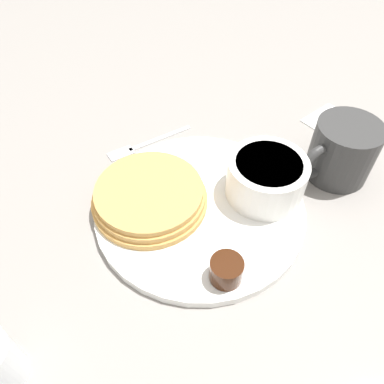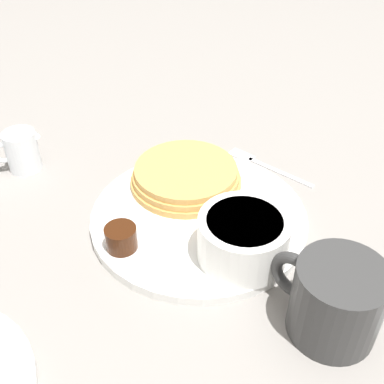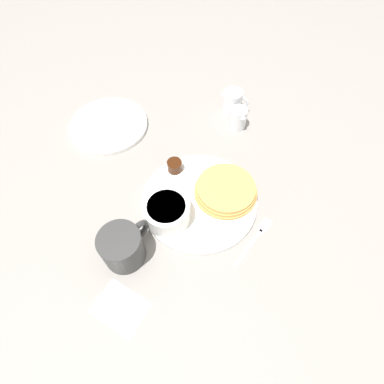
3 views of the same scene
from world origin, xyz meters
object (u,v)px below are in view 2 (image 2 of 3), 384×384
plate (199,217)px  fork (260,163)px  coffee_mug (334,300)px  creamer_pitcher_near (22,151)px  bowl (243,237)px

plate → fork: size_ratio=1.92×
coffee_mug → creamer_pitcher_near: coffee_mug is taller
coffee_mug → creamer_pitcher_near: 0.48m
bowl → fork: size_ratio=0.72×
creamer_pitcher_near → fork: 0.35m
creamer_pitcher_near → fork: creamer_pitcher_near is taller
bowl → fork: bearing=31.4°
plate → bowl: bearing=-102.9°
plate → creamer_pitcher_near: size_ratio=4.13×
plate → coffee_mug: bearing=-97.6°
bowl → fork: bowl is taller
coffee_mug → creamer_pitcher_near: (-0.06, 0.47, -0.01)m
coffee_mug → fork: bearing=51.0°
plate → creamer_pitcher_near: (-0.09, 0.26, 0.02)m
bowl → creamer_pitcher_near: (-0.07, 0.35, -0.01)m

